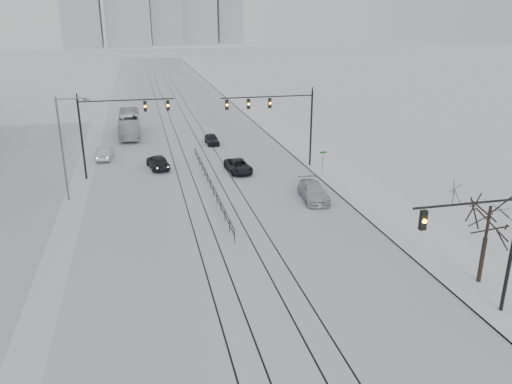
{
  "coord_description": "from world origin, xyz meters",
  "views": [
    {
      "loc": [
        -5.92,
        -13.72,
        15.21
      ],
      "look_at": [
        1.89,
        19.41,
        3.2
      ],
      "focal_mm": 35.0,
      "sensor_mm": 36.0,
      "label": 1
    }
  ],
  "objects_px": {
    "traffic_mast_near": "(487,239)",
    "sedan_nb_front": "(238,166)",
    "sedan_sb_inner": "(158,162)",
    "box_truck": "(129,124)",
    "sedan_sb_outer": "(105,153)",
    "sedan_nb_right": "(314,192)",
    "bare_tree": "(489,214)",
    "sedan_nb_far": "(212,139)"
  },
  "relations": [
    {
      "from": "sedan_sb_inner",
      "to": "box_truck",
      "type": "relative_size",
      "value": 0.4
    },
    {
      "from": "sedan_sb_inner",
      "to": "sedan_nb_far",
      "type": "height_order",
      "value": "sedan_sb_inner"
    },
    {
      "from": "bare_tree",
      "to": "box_truck",
      "type": "xyz_separation_m",
      "value": [
        -20.5,
        45.62,
        -2.93
      ]
    },
    {
      "from": "traffic_mast_near",
      "to": "sedan_nb_front",
      "type": "bearing_deg",
      "value": 104.01
    },
    {
      "from": "sedan_sb_inner",
      "to": "sedan_nb_right",
      "type": "height_order",
      "value": "sedan_sb_inner"
    },
    {
      "from": "sedan_sb_outer",
      "to": "sedan_nb_far",
      "type": "relative_size",
      "value": 1.16
    },
    {
      "from": "traffic_mast_near",
      "to": "sedan_nb_right",
      "type": "bearing_deg",
      "value": 97.11
    },
    {
      "from": "traffic_mast_near",
      "to": "sedan_sb_inner",
      "type": "height_order",
      "value": "traffic_mast_near"
    },
    {
      "from": "traffic_mast_near",
      "to": "sedan_nb_right",
      "type": "relative_size",
      "value": 1.37
    },
    {
      "from": "traffic_mast_near",
      "to": "sedan_sb_outer",
      "type": "xyz_separation_m",
      "value": [
        -20.79,
        36.97,
        -3.84
      ]
    },
    {
      "from": "sedan_nb_front",
      "to": "box_truck",
      "type": "relative_size",
      "value": 0.41
    },
    {
      "from": "bare_tree",
      "to": "sedan_nb_right",
      "type": "relative_size",
      "value": 1.2
    },
    {
      "from": "bare_tree",
      "to": "sedan_sb_outer",
      "type": "xyz_separation_m",
      "value": [
        -23.2,
        33.96,
        -3.77
      ]
    },
    {
      "from": "sedan_sb_outer",
      "to": "sedan_nb_front",
      "type": "distance_m",
      "value": 15.94
    },
    {
      "from": "traffic_mast_near",
      "to": "box_truck",
      "type": "bearing_deg",
      "value": 110.41
    },
    {
      "from": "sedan_sb_outer",
      "to": "traffic_mast_near",
      "type": "bearing_deg",
      "value": 124.49
    },
    {
      "from": "traffic_mast_near",
      "to": "sedan_nb_front",
      "type": "height_order",
      "value": "traffic_mast_near"
    },
    {
      "from": "sedan_nb_front",
      "to": "sedan_nb_right",
      "type": "bearing_deg",
      "value": -68.48
    },
    {
      "from": "sedan_nb_right",
      "to": "bare_tree",
      "type": "bearing_deg",
      "value": -68.18
    },
    {
      "from": "sedan_nb_far",
      "to": "traffic_mast_near",
      "type": "bearing_deg",
      "value": -80.14
    },
    {
      "from": "box_truck",
      "to": "sedan_nb_front",
      "type": "bearing_deg",
      "value": 118.77
    },
    {
      "from": "sedan_nb_far",
      "to": "sedan_sb_outer",
      "type": "bearing_deg",
      "value": -162.97
    },
    {
      "from": "traffic_mast_near",
      "to": "bare_tree",
      "type": "distance_m",
      "value": 3.85
    },
    {
      "from": "sedan_nb_front",
      "to": "box_truck",
      "type": "distance_m",
      "value": 22.75
    },
    {
      "from": "traffic_mast_near",
      "to": "sedan_nb_front",
      "type": "xyz_separation_m",
      "value": [
        -7.16,
        28.69,
        -3.92
      ]
    },
    {
      "from": "sedan_nb_far",
      "to": "bare_tree",
      "type": "bearing_deg",
      "value": -75.88
    },
    {
      "from": "sedan_sb_outer",
      "to": "sedan_nb_far",
      "type": "height_order",
      "value": "sedan_sb_outer"
    },
    {
      "from": "bare_tree",
      "to": "sedan_nb_front",
      "type": "xyz_separation_m",
      "value": [
        -9.57,
        25.69,
        -3.85
      ]
    },
    {
      "from": "traffic_mast_near",
      "to": "bare_tree",
      "type": "relative_size",
      "value": 1.15
    },
    {
      "from": "traffic_mast_near",
      "to": "sedan_sb_inner",
      "type": "relative_size",
      "value": 1.56
    },
    {
      "from": "bare_tree",
      "to": "sedan_sb_inner",
      "type": "xyz_separation_m",
      "value": [
        -17.59,
        28.83,
        -3.73
      ]
    },
    {
      "from": "sedan_nb_front",
      "to": "box_truck",
      "type": "bearing_deg",
      "value": 113.78
    },
    {
      "from": "bare_tree",
      "to": "sedan_sb_inner",
      "type": "height_order",
      "value": "bare_tree"
    },
    {
      "from": "traffic_mast_near",
      "to": "sedan_nb_front",
      "type": "distance_m",
      "value": 29.83
    },
    {
      "from": "sedan_nb_right",
      "to": "sedan_nb_far",
      "type": "relative_size",
      "value": 1.35
    },
    {
      "from": "sedan_nb_right",
      "to": "sedan_nb_far",
      "type": "xyz_separation_m",
      "value": [
        -5.67,
        22.06,
        -0.1
      ]
    },
    {
      "from": "box_truck",
      "to": "sedan_sb_outer",
      "type": "bearing_deg",
      "value": 76.99
    },
    {
      "from": "sedan_nb_front",
      "to": "bare_tree",
      "type": "bearing_deg",
      "value": -74.53
    },
    {
      "from": "sedan_sb_outer",
      "to": "sedan_nb_right",
      "type": "height_order",
      "value": "sedan_nb_right"
    },
    {
      "from": "bare_tree",
      "to": "box_truck",
      "type": "relative_size",
      "value": 0.55
    },
    {
      "from": "sedan_nb_front",
      "to": "sedan_nb_right",
      "type": "xyz_separation_m",
      "value": [
        4.78,
        -9.59,
        0.1
      ]
    },
    {
      "from": "bare_tree",
      "to": "sedan_nb_front",
      "type": "bearing_deg",
      "value": 110.44
    }
  ]
}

